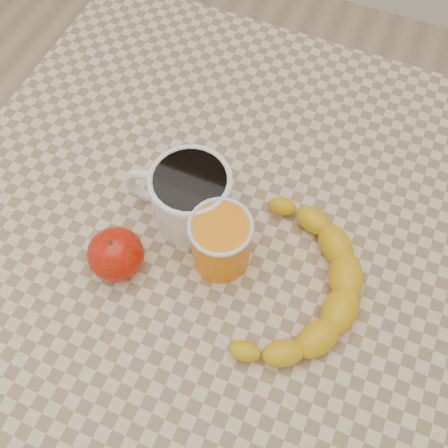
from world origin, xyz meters
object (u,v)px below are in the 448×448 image
at_px(coffee_mug, 189,195).
at_px(apple, 116,254).
at_px(table, 224,257).
at_px(banana, 297,285).
at_px(orange_juice_glass, 221,242).

bearing_deg(coffee_mug, apple, -116.55).
height_order(table, banana, banana).
distance_m(orange_juice_glass, banana, 0.11).
bearing_deg(coffee_mug, banana, -17.01).
distance_m(table, apple, 0.19).
bearing_deg(table, orange_juice_glass, -72.53).
bearing_deg(banana, coffee_mug, 165.25).
height_order(coffee_mug, orange_juice_glass, orange_juice_glass).
height_order(coffee_mug, apple, coffee_mug).
xyz_separation_m(apple, banana, (0.22, 0.05, -0.01)).
distance_m(apple, banana, 0.23).
height_order(coffee_mug, banana, coffee_mug).
height_order(orange_juice_glass, apple, orange_juice_glass).
height_order(table, coffee_mug, coffee_mug).
relative_size(orange_juice_glass, banana, 0.33).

